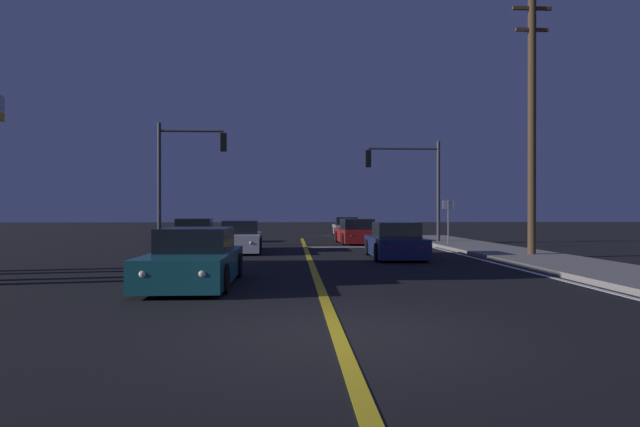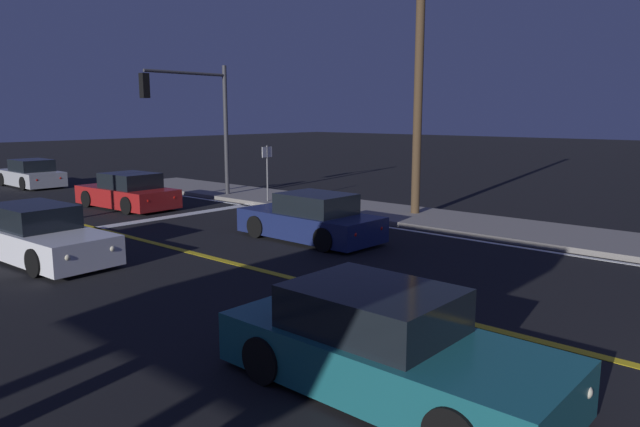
{
  "view_description": "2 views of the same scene",
  "coord_description": "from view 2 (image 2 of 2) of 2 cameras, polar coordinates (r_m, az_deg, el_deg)",
  "views": [
    {
      "loc": [
        -0.64,
        -7.4,
        1.73
      ],
      "look_at": [
        0.66,
        17.03,
        1.65
      ],
      "focal_mm": 29.71,
      "sensor_mm": 36.0,
      "label": 1
    },
    {
      "loc": [
        -8.77,
        1.27,
        3.51
      ],
      "look_at": [
        1.08,
        9.91,
        1.27
      ],
      "focal_mm": 32.7,
      "sensor_mm": 36.0,
      "label": 2
    }
  ],
  "objects": [
    {
      "name": "sidewalk_right",
      "position": [
        19.17,
        13.86,
        -0.93
      ],
      "size": [
        3.2,
        35.58,
        0.15
      ],
      "primitive_type": "cube",
      "color": "gray",
      "rests_on": "ground"
    },
    {
      "name": "lane_line_center",
      "position": [
        12.78,
        -3.11,
        -6.25
      ],
      "size": [
        0.2,
        33.6,
        0.01
      ],
      "primitive_type": "cube",
      "color": "gold",
      "rests_on": "ground"
    },
    {
      "name": "lane_line_edge_right",
      "position": [
        17.58,
        11.06,
        -1.99
      ],
      "size": [
        0.16,
        33.6,
        0.01
      ],
      "primitive_type": "cube",
      "color": "white",
      "rests_on": "ground"
    },
    {
      "name": "stop_bar",
      "position": [
        21.08,
        -13.38,
        -0.15
      ],
      "size": [
        6.41,
        0.5,
        0.01
      ],
      "primitive_type": "cube",
      "color": "white",
      "rests_on": "ground"
    },
    {
      "name": "car_following_oncoming_red",
      "position": [
        23.21,
        -18.29,
        1.95
      ],
      "size": [
        2.08,
        4.37,
        1.34
      ],
      "rotation": [
        0.0,
        0.0,
        0.05
      ],
      "color": "maroon",
      "rests_on": "ground"
    },
    {
      "name": "car_side_waiting_white",
      "position": [
        15.77,
        -25.88,
        -2.0
      ],
      "size": [
        1.95,
        4.75,
        1.34
      ],
      "rotation": [
        0.0,
        0.0,
        3.18
      ],
      "color": "silver",
      "rests_on": "ground"
    },
    {
      "name": "car_parked_curb_navy",
      "position": [
        16.41,
        -0.88,
        -0.6
      ],
      "size": [
        1.93,
        4.31,
        1.34
      ],
      "rotation": [
        0.0,
        0.0,
        -0.02
      ],
      "color": "navy",
      "rests_on": "ground"
    },
    {
      "name": "car_mid_block_teal",
      "position": [
        7.65,
        6.37,
        -12.9
      ],
      "size": [
        1.96,
        4.55,
        1.34
      ],
      "rotation": [
        0.0,
        0.0,
        3.14
      ],
      "color": "#195960",
      "rests_on": "ground"
    },
    {
      "name": "car_far_approaching_silver",
      "position": [
        31.98,
        -26.45,
        3.42
      ],
      "size": [
        1.92,
        4.33,
        1.34
      ],
      "rotation": [
        0.0,
        0.0,
        -0.02
      ],
      "color": "#B2B5BA",
      "rests_on": "ground"
    },
    {
      "name": "traffic_signal_near_right",
      "position": [
        24.14,
        -11.97,
        9.89
      ],
      "size": [
        4.02,
        0.28,
        5.5
      ],
      "rotation": [
        0.0,
        0.0,
        3.14
      ],
      "color": "#38383D",
      "rests_on": "ground"
    },
    {
      "name": "utility_pole_right",
      "position": [
        20.17,
        9.67,
        14.16
      ],
      "size": [
        1.48,
        0.3,
        9.92
      ],
      "color": "#4C3823",
      "rests_on": "ground"
    },
    {
      "name": "street_sign_corner",
      "position": [
        22.84,
        -5.19,
        4.76
      ],
      "size": [
        0.56,
        0.08,
        2.32
      ],
      "color": "slate",
      "rests_on": "ground"
    }
  ]
}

